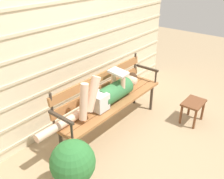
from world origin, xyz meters
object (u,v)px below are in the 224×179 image
Objects in this scene: footstool at (193,106)px; park_bench at (108,97)px; potted_plant at (73,166)px; reclining_person at (108,94)px.

park_bench is at bearing 135.49° from footstool.
park_bench is at bearing 22.69° from potted_plant.
park_bench is 1.21m from potted_plant.
potted_plant is at bearing 168.12° from footstool.
park_bench is 0.15m from reclining_person.
park_bench is 2.85× the size of potted_plant.
potted_plant reaches higher than footstool.
park_bench reaches higher than potted_plant.
reclining_person is (-0.09, -0.07, 0.11)m from park_bench.
park_bench is at bearing 36.68° from reclining_person.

